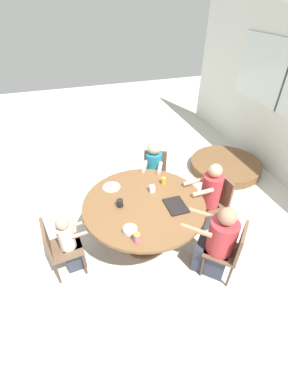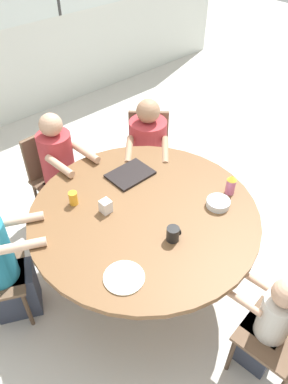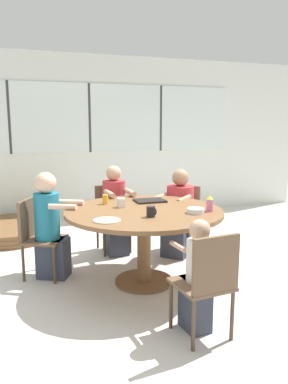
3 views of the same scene
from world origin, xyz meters
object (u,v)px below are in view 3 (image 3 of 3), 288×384
at_px(person_man_blue_shirt, 50,228).
at_px(milk_carton_small, 121,203).
at_px(chair_for_man_teal_shirt, 184,213).
at_px(sippy_cup, 210,203).
at_px(chair_for_toddler, 209,278).
at_px(juice_glass, 105,199).
at_px(person_woman_green_shirt, 115,214).
at_px(coffee_mug, 151,212).
at_px(person_man_teal_shirt, 179,217).
at_px(chair_for_man_blue_shirt, 36,231).
at_px(person_toddler, 197,279).
at_px(bowl_white_shallow, 195,211).
at_px(folded_table_stack, 12,230).
at_px(chair_for_woman_green_shirt, 111,212).

distance_m(person_man_blue_shirt, milk_carton_small, 0.81).
height_order(chair_for_man_teal_shirt, sippy_cup, sippy_cup).
bearing_deg(chair_for_toddler, juice_glass, 99.60).
bearing_deg(person_woman_green_shirt, coffee_mug, 87.81).
bearing_deg(coffee_mug, person_man_teal_shirt, 54.58).
bearing_deg(chair_for_man_blue_shirt, juice_glass, 106.31).
relative_size(person_woman_green_shirt, person_toddler, 1.23).
distance_m(person_man_teal_shirt, bowl_white_shallow, 1.10).
distance_m(sippy_cup, folded_table_stack, 3.23).
height_order(chair_for_man_teal_shirt, juice_glass, juice_glass).
distance_m(chair_for_man_blue_shirt, milk_carton_small, 0.98).
bearing_deg(chair_for_toddler, sippy_cup, 56.14).
xyz_separation_m(sippy_cup, folded_table_stack, (-1.93, 2.47, -0.77)).
distance_m(coffee_mug, juice_glass, 0.75).
bearing_deg(chair_for_toddler, chair_for_woman_green_shirt, 88.69).
distance_m(juice_glass, bowl_white_shallow, 1.01).
relative_size(coffee_mug, milk_carton_small, 1.05).
relative_size(chair_for_toddler, juice_glass, 8.36).
distance_m(person_woman_green_shirt, sippy_cup, 1.48).
bearing_deg(folded_table_stack, chair_for_man_blue_shirt, -79.99).
xyz_separation_m(sippy_cup, bowl_white_shallow, (-0.17, -0.03, -0.06)).
relative_size(person_toddler, coffee_mug, 9.14).
height_order(chair_for_man_teal_shirt, folded_table_stack, chair_for_man_teal_shirt).
relative_size(person_man_blue_shirt, milk_carton_small, 11.97).
relative_size(milk_carton_small, bowl_white_shallow, 0.58).
bearing_deg(person_man_teal_shirt, person_toddler, 115.28).
xyz_separation_m(chair_for_man_teal_shirt, chair_for_toddler, (-0.69, -2.00, 0.00)).
relative_size(person_man_teal_shirt, person_toddler, 1.18).
bearing_deg(chair_for_toddler, chair_for_man_teal_shirt, 64.91).
bearing_deg(person_woman_green_shirt, person_man_teal_shirt, 155.76).
bearing_deg(person_toddler, person_man_blue_shirt, 118.55).
bearing_deg(person_woman_green_shirt, bowl_white_shallow, 106.87).
bearing_deg(person_man_teal_shirt, juice_glass, 62.04).
relative_size(chair_for_man_teal_shirt, person_man_teal_shirt, 0.78).
height_order(chair_for_man_blue_shirt, person_man_teal_shirt, person_man_teal_shirt).
xyz_separation_m(chair_for_man_blue_shirt, milk_carton_small, (0.85, -0.35, 0.33)).
xyz_separation_m(chair_for_man_teal_shirt, person_toddler, (-0.71, -1.85, -0.07)).
bearing_deg(juice_glass, bowl_white_shallow, -43.48).
xyz_separation_m(person_man_blue_shirt, person_man_teal_shirt, (1.60, 0.26, -0.06)).
bearing_deg(chair_for_toddler, bowl_white_shallow, 64.65).
bearing_deg(sippy_cup, person_woman_green_shirt, 116.97).
height_order(chair_for_man_blue_shirt, person_woman_green_shirt, person_woman_green_shirt).
xyz_separation_m(chair_for_man_teal_shirt, person_woman_green_shirt, (-0.87, 0.17, 0.01)).
distance_m(coffee_mug, sippy_cup, 0.63).
bearing_deg(milk_carton_small, chair_for_woman_green_shirt, 82.83).
distance_m(coffee_mug, folded_table_stack, 2.92).
relative_size(juice_glass, folded_table_stack, 0.07).
bearing_deg(milk_carton_small, person_man_teal_shirt, 31.18).
bearing_deg(juice_glass, chair_for_man_teal_shirt, 21.58).
distance_m(person_man_blue_shirt, bowl_white_shallow, 1.55).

